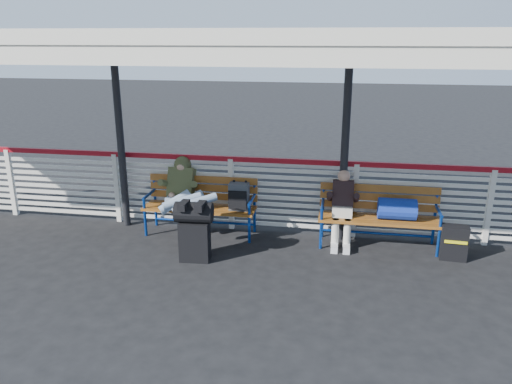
% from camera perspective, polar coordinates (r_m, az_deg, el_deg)
% --- Properties ---
extents(ground, '(60.00, 60.00, 0.00)m').
position_cam_1_polar(ground, '(6.74, -6.35, -9.97)').
color(ground, black).
rests_on(ground, ground).
extents(fence, '(12.08, 0.08, 1.24)m').
position_cam_1_polar(fence, '(8.20, -2.85, 0.15)').
color(fence, silver).
rests_on(fence, ground).
extents(canopy, '(12.60, 3.60, 3.16)m').
position_cam_1_polar(canopy, '(6.83, -5.14, 16.94)').
color(canopy, silver).
rests_on(canopy, ground).
extents(luggage_stack, '(0.55, 0.33, 0.88)m').
position_cam_1_polar(luggage_stack, '(7.13, -7.06, -4.22)').
color(luggage_stack, black).
rests_on(luggage_stack, ground).
extents(bench_left, '(1.80, 0.56, 0.92)m').
position_cam_1_polar(bench_left, '(8.03, -5.15, -0.83)').
color(bench_left, '#A3681F').
rests_on(bench_left, ground).
extents(bench_right, '(1.80, 0.56, 0.92)m').
position_cam_1_polar(bench_right, '(7.76, 14.76, -2.01)').
color(bench_right, '#A3681F').
rests_on(bench_right, ground).
extents(traveler_man, '(0.94, 1.59, 0.77)m').
position_cam_1_polar(traveler_man, '(7.74, -8.18, -0.56)').
color(traveler_man, '#8DA4BE').
rests_on(traveler_man, ground).
extents(companion_person, '(0.32, 0.66, 1.15)m').
position_cam_1_polar(companion_person, '(7.71, 9.84, -1.73)').
color(companion_person, beige).
rests_on(companion_person, ground).
extents(suitcase_side, '(0.38, 0.25, 0.51)m').
position_cam_1_polar(suitcase_side, '(7.73, 21.68, -5.40)').
color(suitcase_side, black).
rests_on(suitcase_side, ground).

